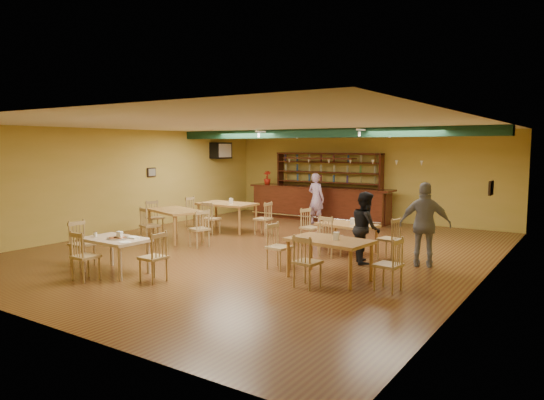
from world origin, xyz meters
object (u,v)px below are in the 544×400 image
Objects in this scene: bar_counter at (319,203)px; near_table at (115,256)px; dining_table_c at (175,225)px; patron_bar at (316,198)px; dining_table_d at (329,259)px; patron_right_a at (366,227)px; dining_table_b at (347,238)px; dining_table_a at (227,217)px.

bar_counter is 8.66m from near_table.
patron_bar reaches higher than dining_table_c.
dining_table_d is (5.29, -1.33, -0.02)m from dining_table_c.
patron_bar is 5.53m from patron_right_a.
bar_counter is at bearing 92.67° from dining_table_c.
dining_table_b is 4.43m from patron_bar.
dining_table_b is (4.27, -0.79, -0.08)m from dining_table_a.
dining_table_b is 5.28m from near_table.
patron_right_a is at bearing -18.67° from dining_table_a.
dining_table_a is 1.91m from dining_table_c.
dining_table_d is at bearing -62.07° from dining_table_b.
dining_table_c is 1.06× the size of dining_table_d.
dining_table_a is 4.34m from dining_table_b.
dining_table_a is 1.09× the size of dining_table_d.
near_table is (-3.74, -1.93, -0.03)m from dining_table_d.
patron_right_a is (0.80, -0.80, 0.43)m from dining_table_b.
bar_counter is 6.39m from patron_right_a.
bar_counter is 5.59m from dining_table_c.
patron_bar is at bearing 7.29° from patron_right_a.
dining_table_c is 5.35m from patron_right_a.
dining_table_c is at bearing 171.77° from dining_table_d.
near_table is 7.85m from patron_bar.
dining_table_d is 4.21m from near_table.
dining_table_a is 1.27× the size of near_table.
dining_table_c is at bearing 60.99° from patron_right_a.
patron_right_a is at bearing 21.16° from dining_table_c.
patron_right_a reaches higher than dining_table_b.
dining_table_d is (3.83, -6.72, -0.18)m from bar_counter.
bar_counter is at bearing 136.07° from dining_table_b.
patron_bar reaches higher than dining_table_b.
patron_right_a is (3.87, -5.09, 0.21)m from bar_counter.
dining_table_d reaches higher than near_table.
near_table is 0.79× the size of patron_bar.
patron_bar reaches higher than patron_right_a.
patron_right_a is (5.07, -1.59, 0.36)m from dining_table_a.
near_table reaches higher than dining_table_b.
dining_table_a reaches higher than near_table.
dining_table_a is 1.01× the size of patron_bar.
bar_counter is at bearing 4.91° from patron_right_a.
patron_right_a is at bearing 45.15° from near_table.
patron_bar is at bearing -67.70° from bar_counter.
dining_table_a is (-1.20, -3.50, -0.15)m from bar_counter.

